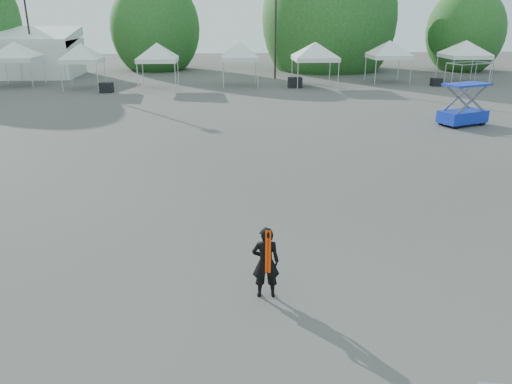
{
  "coord_description": "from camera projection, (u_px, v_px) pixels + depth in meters",
  "views": [
    {
      "loc": [
        -1.81,
        -12.02,
        5.56
      ],
      "look_at": [
        -0.97,
        -0.35,
        1.3
      ],
      "focal_mm": 35.0,
      "sensor_mm": 36.0,
      "label": 1
    }
  ],
  "objects": [
    {
      "name": "tent_b",
      "position": [
        14.0,
        45.0,
        38.2
      ],
      "size": [
        4.52,
        4.52,
        3.88
      ],
      "color": "silver",
      "rests_on": "ground"
    },
    {
      "name": "tent_g",
      "position": [
        390.0,
        44.0,
        39.97
      ],
      "size": [
        4.32,
        4.32,
        3.88
      ],
      "color": "silver",
      "rests_on": "ground"
    },
    {
      "name": "man",
      "position": [
        266.0,
        262.0,
        10.08
      ],
      "size": [
        0.57,
        0.38,
        1.55
      ],
      "rotation": [
        0.0,
        0.0,
        3.12
      ],
      "color": "black",
      "rests_on": "ground"
    },
    {
      "name": "tent_f",
      "position": [
        315.0,
        46.0,
        38.14
      ],
      "size": [
        4.65,
        4.65,
        3.88
      ],
      "color": "silver",
      "rests_on": "ground"
    },
    {
      "name": "crate_mid",
      "position": [
        295.0,
        83.0,
        38.15
      ],
      "size": [
        1.05,
        0.84,
        0.78
      ],
      "primitive_type": "cube",
      "rotation": [
        0.0,
        0.0,
        0.07
      ],
      "color": "black",
      "rests_on": "ground"
    },
    {
      "name": "tree_mid_w",
      "position": [
        155.0,
        28.0,
        48.9
      ],
      "size": [
        4.16,
        4.16,
        6.33
      ],
      "color": "#382314",
      "rests_on": "ground"
    },
    {
      "name": "tree_far_e",
      "position": [
        465.0,
        32.0,
        48.2
      ],
      "size": [
        3.84,
        3.84,
        5.84
      ],
      "color": "#382314",
      "rests_on": "ground"
    },
    {
      "name": "light_pole_east",
      "position": [
        276.0,
        11.0,
        41.6
      ],
      "size": [
        0.6,
        0.25,
        9.8
      ],
      "color": "black",
      "rests_on": "ground"
    },
    {
      "name": "ground",
      "position": [
        291.0,
        232.0,
        13.29
      ],
      "size": [
        120.0,
        120.0,
        0.0
      ],
      "primitive_type": "plane",
      "color": "#474442",
      "rests_on": "ground"
    },
    {
      "name": "tent_c",
      "position": [
        81.0,
        47.0,
        36.77
      ],
      "size": [
        3.93,
        3.93,
        3.88
      ],
      "color": "silver",
      "rests_on": "ground"
    },
    {
      "name": "scissor_lift",
      "position": [
        466.0,
        94.0,
        25.21
      ],
      "size": [
        2.71,
        2.03,
        3.14
      ],
      "rotation": [
        0.0,
        0.0,
        0.38
      ],
      "color": "#0D1AA9",
      "rests_on": "ground"
    },
    {
      "name": "tent_e",
      "position": [
        240.0,
        45.0,
        38.22
      ],
      "size": [
        3.99,
        3.99,
        3.88
      ],
      "color": "silver",
      "rests_on": "ground"
    },
    {
      "name": "light_pole_west",
      "position": [
        26.0,
        8.0,
        41.98
      ],
      "size": [
        0.6,
        0.25,
        10.3
      ],
      "color": "black",
      "rests_on": "ground"
    },
    {
      "name": "tent_d",
      "position": [
        157.0,
        46.0,
        37.21
      ],
      "size": [
        4.16,
        4.16,
        3.88
      ],
      "color": "silver",
      "rests_on": "ground"
    },
    {
      "name": "crate_east",
      "position": [
        436.0,
        82.0,
        39.02
      ],
      "size": [
        0.8,
        0.62,
        0.62
      ],
      "primitive_type": "cube",
      "rotation": [
        0.0,
        0.0,
        -0.0
      ],
      "color": "black",
      "rests_on": "ground"
    },
    {
      "name": "tree_mid_e",
      "position": [
        329.0,
        19.0,
        48.79
      ],
      "size": [
        5.12,
        5.12,
        7.79
      ],
      "color": "#382314",
      "rests_on": "ground"
    },
    {
      "name": "tent_h",
      "position": [
        466.0,
        44.0,
        40.35
      ],
      "size": [
        4.65,
        4.65,
        3.88
      ],
      "color": "silver",
      "rests_on": "ground"
    },
    {
      "name": "crate_west",
      "position": [
        106.0,
        88.0,
        35.91
      ],
      "size": [
        0.94,
        0.75,
        0.7
      ],
      "primitive_type": "cube",
      "rotation": [
        0.0,
        0.0,
        -0.06
      ],
      "color": "black",
      "rests_on": "ground"
    }
  ]
}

